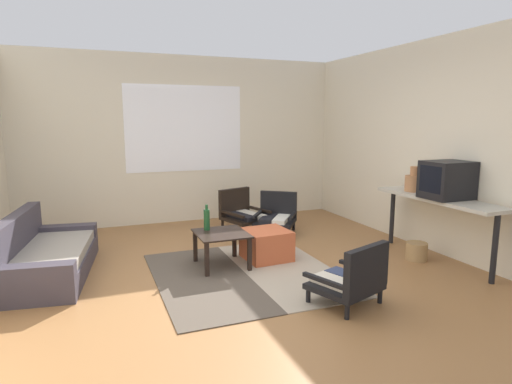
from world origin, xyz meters
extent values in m
plane|color=olive|center=(0.00, 0.00, 0.00)|extent=(7.80, 7.80, 0.00)
cube|color=beige|center=(0.00, 3.06, 1.35)|extent=(5.60, 0.12, 2.70)
cube|color=white|center=(0.00, 3.00, 1.54)|extent=(1.91, 0.01, 1.38)
cube|color=beige|center=(2.66, 0.30, 1.35)|extent=(0.12, 6.60, 2.70)
cube|color=#4C4238|center=(-0.44, 0.24, 0.01)|extent=(0.97, 2.14, 0.01)
cube|color=gray|center=(0.53, 0.24, 0.01)|extent=(0.97, 2.14, 0.01)
cube|color=#38333D|center=(-1.95, 0.99, 0.11)|extent=(1.01, 1.81, 0.22)
cube|color=gray|center=(-1.92, 0.98, 0.27)|extent=(0.89, 1.61, 0.10)
cube|color=#38333D|center=(-2.28, 1.03, 0.39)|extent=(0.38, 1.72, 0.57)
cube|color=#38333D|center=(-1.84, 1.74, 0.19)|extent=(0.80, 0.29, 0.38)
cube|color=#38333D|center=(-2.06, 0.23, 0.19)|extent=(0.80, 0.29, 0.38)
cube|color=black|center=(-0.13, 0.59, 0.39)|extent=(0.57, 0.61, 0.02)
cube|color=black|center=(-0.37, 0.86, 0.19)|extent=(0.04, 0.04, 0.39)
cube|color=black|center=(0.12, 0.86, 0.19)|extent=(0.04, 0.04, 0.39)
cube|color=black|center=(-0.37, 0.32, 0.19)|extent=(0.04, 0.04, 0.39)
cube|color=black|center=(0.12, 0.32, 0.19)|extent=(0.04, 0.04, 0.39)
cylinder|color=black|center=(1.00, 1.87, 0.08)|extent=(0.04, 0.04, 0.16)
cylinder|color=black|center=(0.55, 1.72, 0.08)|extent=(0.04, 0.04, 0.16)
cylinder|color=black|center=(0.84, 2.37, 0.08)|extent=(0.04, 0.04, 0.16)
cylinder|color=black|center=(0.38, 2.21, 0.08)|extent=(0.04, 0.04, 0.16)
cube|color=black|center=(0.69, 2.04, 0.18)|extent=(0.72, 0.75, 0.05)
cube|color=beige|center=(0.79, 2.05, 0.24)|extent=(0.35, 0.57, 0.06)
cube|color=black|center=(0.61, 1.99, 0.24)|extent=(0.35, 0.57, 0.06)
cube|color=black|center=(0.61, 2.30, 0.41)|extent=(0.55, 0.24, 0.41)
cube|color=black|center=(0.94, 2.12, 0.30)|extent=(0.23, 0.59, 0.04)
cube|color=black|center=(0.45, 1.96, 0.30)|extent=(0.23, 0.59, 0.04)
cylinder|color=black|center=(0.33, -0.67, 0.07)|extent=(0.04, 0.04, 0.14)
cylinder|color=black|center=(0.80, -0.50, 0.07)|extent=(0.04, 0.04, 0.14)
cylinder|color=black|center=(0.48, -1.08, 0.07)|extent=(0.04, 0.04, 0.14)
cylinder|color=black|center=(0.95, -0.92, 0.07)|extent=(0.04, 0.04, 0.14)
cube|color=black|center=(0.64, -0.79, 0.16)|extent=(0.72, 0.69, 0.05)
cube|color=beige|center=(0.53, -0.81, 0.22)|extent=(0.34, 0.50, 0.06)
cube|color=#2D3856|center=(0.72, -0.74, 0.22)|extent=(0.34, 0.50, 0.06)
cube|color=black|center=(0.71, -1.01, 0.39)|extent=(0.57, 0.26, 0.41)
cube|color=black|center=(0.38, -0.88, 0.28)|extent=(0.22, 0.51, 0.04)
cube|color=black|center=(0.89, -0.70, 0.28)|extent=(0.22, 0.51, 0.04)
cylinder|color=black|center=(1.10, 1.38, 0.07)|extent=(0.04, 0.04, 0.15)
cylinder|color=black|center=(0.71, 1.66, 0.07)|extent=(0.04, 0.04, 0.15)
cylinder|color=black|center=(1.39, 1.76, 0.07)|extent=(0.04, 0.04, 0.15)
cylinder|color=black|center=(1.00, 2.05, 0.07)|extent=(0.04, 0.04, 0.15)
cube|color=black|center=(1.05, 1.71, 0.17)|extent=(0.78, 0.78, 0.05)
cube|color=silver|center=(1.12, 1.64, 0.23)|extent=(0.44, 0.51, 0.06)
cube|color=black|center=(0.96, 1.75, 0.23)|extent=(0.44, 0.51, 0.06)
cube|color=black|center=(1.20, 1.91, 0.40)|extent=(0.50, 0.39, 0.40)
cube|color=black|center=(1.26, 1.56, 0.29)|extent=(0.36, 0.48, 0.04)
cube|color=black|center=(0.84, 1.87, 0.29)|extent=(0.36, 0.48, 0.04)
cube|color=#BC5633|center=(0.45, 0.63, 0.18)|extent=(0.54, 0.54, 0.37)
cube|color=#B2AD9E|center=(2.33, -0.14, 0.76)|extent=(0.44, 1.72, 0.04)
cylinder|color=black|center=(2.33, -0.94, 0.37)|extent=(0.06, 0.06, 0.74)
cylinder|color=black|center=(2.33, 0.66, 0.37)|extent=(0.06, 0.06, 0.74)
cube|color=black|center=(2.33, -0.25, 1.00)|extent=(0.51, 0.42, 0.43)
cube|color=black|center=(2.09, -0.25, 1.02)|extent=(0.01, 0.33, 0.30)
cylinder|color=#A87047|center=(2.33, 0.28, 0.88)|extent=(0.23, 0.23, 0.20)
cylinder|color=#A87047|center=(2.33, 0.28, 1.04)|extent=(0.11, 0.11, 0.12)
cylinder|color=#194723|center=(-0.25, 0.77, 0.52)|extent=(0.07, 0.07, 0.24)
cylinder|color=#194723|center=(-0.25, 0.77, 0.68)|extent=(0.03, 0.03, 0.06)
cylinder|color=#9E7A4C|center=(2.14, -0.05, 0.11)|extent=(0.25, 0.25, 0.21)
camera|label=1|loc=(-1.50, -3.99, 1.68)|focal=30.08mm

